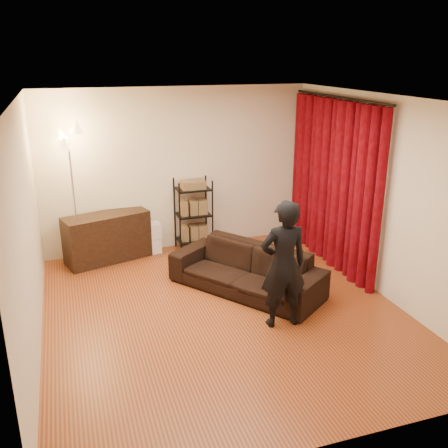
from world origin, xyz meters
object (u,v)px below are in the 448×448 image
object	(u,v)px
storage_boxes	(150,238)
floor_lamp	(74,200)
sofa	(246,270)
person	(283,265)
media_cabinet	(107,237)
wire_shelf	(193,215)

from	to	relation	value
storage_boxes	floor_lamp	distance (m)	1.46
sofa	person	xyz separation A→B (m)	(0.09, -1.01, 0.48)
person	media_cabinet	xyz separation A→B (m)	(-1.83, 2.74, -0.41)
storage_boxes	floor_lamp	xyz separation A→B (m)	(-1.16, -0.24, 0.84)
floor_lamp	sofa	bearing A→B (deg)	-35.72
wire_shelf	floor_lamp	bearing A→B (deg)	-156.18
person	storage_boxes	distance (m)	3.09
storage_boxes	wire_shelf	xyz separation A→B (m)	(0.74, -0.03, 0.35)
sofa	storage_boxes	xyz separation A→B (m)	(-1.03, 1.82, -0.05)
sofa	wire_shelf	xyz separation A→B (m)	(-0.29, 1.78, 0.30)
person	wire_shelf	xyz separation A→B (m)	(-0.38, 2.79, -0.19)
wire_shelf	person	bearing A→B (deg)	-64.54
sofa	wire_shelf	distance (m)	1.83
person	storage_boxes	bearing A→B (deg)	-66.02
person	sofa	bearing A→B (deg)	-82.54
sofa	person	world-z (taller)	person
media_cabinet	floor_lamp	world-z (taller)	floor_lamp
person	media_cabinet	world-z (taller)	person
floor_lamp	person	bearing A→B (deg)	-48.51
person	storage_boxes	xyz separation A→B (m)	(-1.12, 2.82, -0.54)
media_cabinet	floor_lamp	xyz separation A→B (m)	(-0.45, -0.15, 0.72)
person	wire_shelf	world-z (taller)	person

